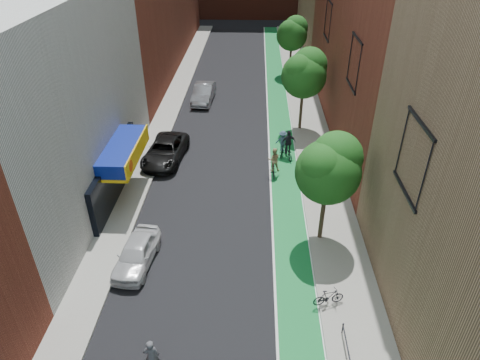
# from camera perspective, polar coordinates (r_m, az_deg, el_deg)

# --- Properties ---
(bike_lane) EXTENTS (2.00, 68.00, 0.01)m
(bike_lane) POSITION_cam_1_polar(r_m,az_deg,el_deg) (38.00, 5.26, 8.11)
(bike_lane) COLOR #157735
(bike_lane) RESTS_ON ground
(sidewalk_left) EXTENTS (2.00, 68.00, 0.15)m
(sidewalk_left) POSITION_cam_1_polar(r_m,az_deg,el_deg) (38.71, -9.84, 8.35)
(sidewalk_left) COLOR gray
(sidewalk_left) RESTS_ON ground
(sidewalk_right) EXTENTS (3.00, 68.00, 0.15)m
(sidewalk_right) POSITION_cam_1_polar(r_m,az_deg,el_deg) (38.19, 9.05, 8.08)
(sidewalk_right) COLOR gray
(sidewalk_right) RESTS_ON ground
(building_left_white) EXTENTS (8.00, 20.00, 12.00)m
(building_left_white) POSITION_cam_1_polar(r_m,az_deg,el_deg) (27.70, -25.99, 8.84)
(building_left_white) COLOR silver
(building_left_white) RESTS_ON ground
(tree_near) EXTENTS (3.40, 3.36, 6.42)m
(tree_near) POSITION_cam_1_polar(r_m,az_deg,el_deg) (21.92, 11.83, 1.69)
(tree_near) COLOR #332619
(tree_near) RESTS_ON ground
(tree_mid) EXTENTS (3.55, 3.53, 6.74)m
(tree_mid) POSITION_cam_1_polar(r_m,az_deg,el_deg) (34.52, 8.62, 14.04)
(tree_mid) COLOR #332619
(tree_mid) RESTS_ON ground
(tree_far) EXTENTS (3.30, 3.25, 6.21)m
(tree_far) POSITION_cam_1_polar(r_m,az_deg,el_deg) (48.04, 7.01, 18.92)
(tree_far) COLOR #332619
(tree_far) RESTS_ON ground
(parked_car_white) EXTENTS (2.03, 4.23, 1.39)m
(parked_car_white) POSITION_cam_1_polar(r_m,az_deg,el_deg) (22.85, -13.64, -9.47)
(parked_car_white) COLOR silver
(parked_car_white) RESTS_ON ground
(parked_car_black) EXTENTS (3.05, 5.66, 1.51)m
(parked_car_black) POSITION_cam_1_polar(r_m,az_deg,el_deg) (31.54, -9.93, 3.85)
(parked_car_black) COLOR black
(parked_car_black) RESTS_ON ground
(parked_car_silver) EXTENTS (2.00, 5.02, 1.63)m
(parked_car_silver) POSITION_cam_1_polar(r_m,az_deg,el_deg) (41.44, -4.87, 11.47)
(parked_car_silver) COLOR gray
(parked_car_silver) RESTS_ON ground
(cyclist_lane_near) EXTENTS (0.87, 1.55, 2.07)m
(cyclist_lane_near) POSITION_cam_1_polar(r_m,az_deg,el_deg) (29.25, 4.51, 2.20)
(cyclist_lane_near) COLOR black
(cyclist_lane_near) RESTS_ON ground
(cyclist_lane_mid) EXTENTS (1.12, 1.85, 2.14)m
(cyclist_lane_mid) POSITION_cam_1_polar(r_m,az_deg,el_deg) (31.56, 6.46, 4.30)
(cyclist_lane_mid) COLOR black
(cyclist_lane_mid) RESTS_ON ground
(cyclist_lane_far) EXTENTS (1.14, 1.56, 1.96)m
(cyclist_lane_far) POSITION_cam_1_polar(r_m,az_deg,el_deg) (31.81, 5.69, 4.76)
(cyclist_lane_far) COLOR black
(cyclist_lane_far) RESTS_ON ground
(parked_bike_mid) EXTENTS (1.54, 0.78, 0.89)m
(parked_bike_mid) POSITION_cam_1_polar(r_m,az_deg,el_deg) (20.70, 11.73, -15.03)
(parked_bike_mid) COLOR black
(parked_bike_mid) RESTS_ON sidewalk_right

